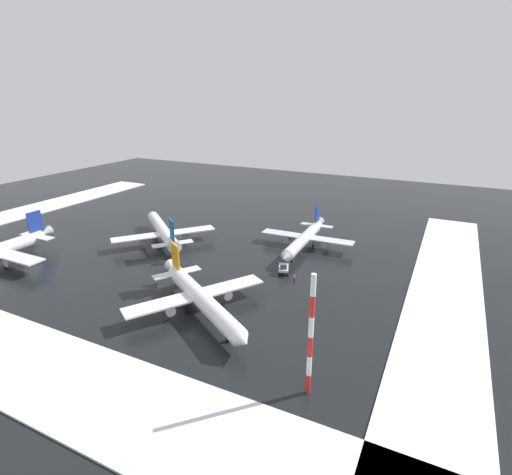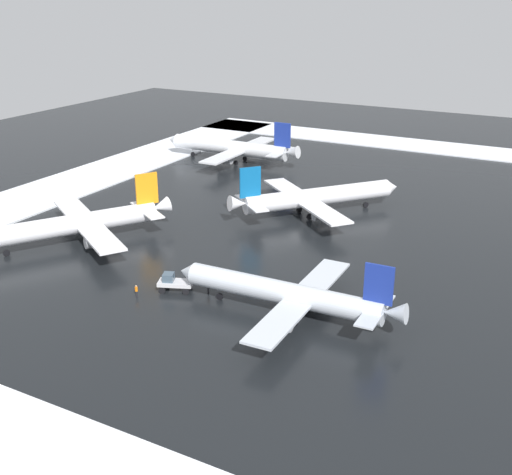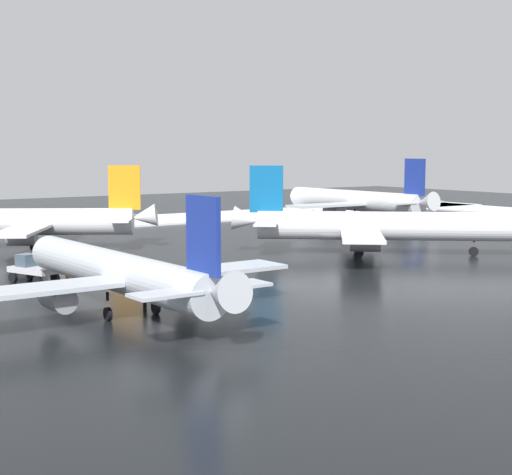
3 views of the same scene
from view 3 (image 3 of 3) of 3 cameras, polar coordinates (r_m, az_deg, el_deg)
The scene contains 9 objects.
ground_plane at distance 86.95m, azimuth 5.76°, elevation -1.37°, with size 240.00×240.00×0.00m, color black.
snow_bank_far at distance 128.86m, azimuth -8.83°, elevation 1.19°, with size 152.00×16.00×0.31m, color white.
airplane_distant_tail at distance 57.14m, azimuth -9.87°, elevation -2.50°, with size 25.10×30.33×9.02m.
airplane_foreground_jet at distance 128.91m, azimuth 7.30°, elevation 2.68°, with size 28.79×34.84×10.38m.
airplane_parked_starboard at distance 96.38m, azimuth -16.74°, elevation 1.10°, with size 29.52×25.32×9.87m.
airplane_far_rear at distance 88.19m, azimuth 8.77°, elevation 0.85°, with size 27.66×25.36×9.95m.
pushback_tug at distance 72.22m, azimuth -15.99°, elevation -2.16°, with size 3.74×5.09×2.50m.
ground_crew_near_tug at distance 68.67m, azimuth -13.54°, elevation -2.78°, with size 0.36×0.36×1.71m.
ground_crew_by_nose_gear at distance 58.22m, azimuth -8.10°, elevation -4.31°, with size 0.36×0.36×1.71m.
Camera 3 is at (55.99, 65.48, 11.76)m, focal length 55.00 mm.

